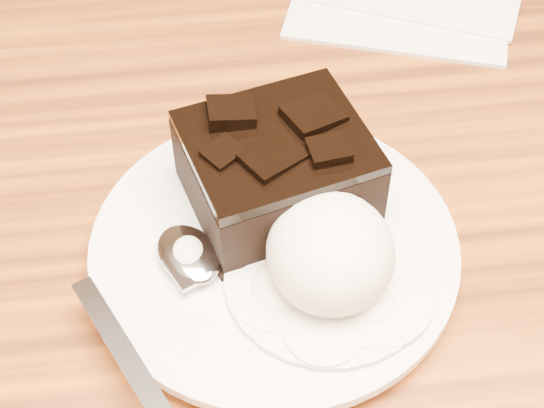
{
  "coord_description": "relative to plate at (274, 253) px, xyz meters",
  "views": [
    {
      "loc": [
        0.0,
        -0.37,
        1.15
      ],
      "look_at": [
        0.04,
        -0.07,
        0.79
      ],
      "focal_mm": 57.34,
      "sensor_mm": 36.0,
      "label": 1
    }
  ],
  "objects": [
    {
      "name": "plate",
      "position": [
        0.0,
        0.0,
        0.0
      ],
      "size": [
        0.21,
        0.21,
        0.02
      ],
      "primitive_type": "cylinder",
      "color": "silver",
      "rests_on": "dining_table"
    },
    {
      "name": "brownie",
      "position": [
        0.01,
        0.03,
        0.03
      ],
      "size": [
        0.12,
        0.11,
        0.05
      ],
      "primitive_type": "cube",
      "rotation": [
        0.0,
        0.0,
        0.26
      ],
      "color": "black",
      "rests_on": "plate"
    },
    {
      "name": "ice_cream_scoop",
      "position": [
        0.03,
        -0.03,
        0.03
      ],
      "size": [
        0.07,
        0.07,
        0.06
      ],
      "primitive_type": "ellipsoid",
      "color": "white",
      "rests_on": "plate"
    },
    {
      "name": "melt_puddle",
      "position": [
        0.03,
        -0.03,
        0.01
      ],
      "size": [
        0.11,
        0.11,
        0.0
      ],
      "primitive_type": "cylinder",
      "color": "white",
      "rests_on": "plate"
    },
    {
      "name": "spoon",
      "position": [
        -0.05,
        -0.01,
        0.01
      ],
      "size": [
        0.11,
        0.18,
        0.01
      ],
      "primitive_type": null,
      "rotation": [
        0.0,
        0.0,
        0.45
      ],
      "color": "silver",
      "rests_on": "plate"
    },
    {
      "name": "crumb_a",
      "position": [
        -0.03,
        -0.02,
        0.01
      ],
      "size": [
        0.01,
        0.01,
        0.0
      ],
      "primitive_type": "cube",
      "rotation": [
        0.0,
        0.0,
        0.38
      ],
      "color": "black",
      "rests_on": "plate"
    },
    {
      "name": "crumb_b",
      "position": [
        -0.05,
        0.0,
        0.01
      ],
      "size": [
        0.01,
        0.01,
        0.0
      ],
      "primitive_type": "cube",
      "rotation": [
        0.0,
        0.0,
        0.82
      ],
      "color": "black",
      "rests_on": "plate"
    },
    {
      "name": "crumb_c",
      "position": [
        0.06,
        -0.0,
        0.01
      ],
      "size": [
        0.01,
        0.01,
        0.0
      ],
      "primitive_type": "cube",
      "rotation": [
        0.0,
        0.0,
        0.77
      ],
      "color": "black",
      "rests_on": "plate"
    },
    {
      "name": "crumb_d",
      "position": [
        0.01,
        -0.0,
        0.01
      ],
      "size": [
        0.01,
        0.01,
        0.0
      ],
      "primitive_type": "cube",
      "rotation": [
        0.0,
        0.0,
        1.52
      ],
      "color": "black",
      "rests_on": "plate"
    }
  ]
}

